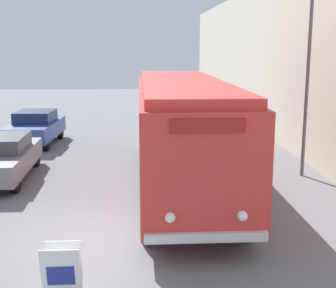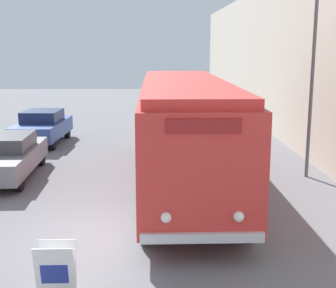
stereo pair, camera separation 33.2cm
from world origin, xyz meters
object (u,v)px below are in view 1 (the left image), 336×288
at_px(sign_board, 62,275).
at_px(parked_car_near, 3,157).
at_px(vintage_bus, 182,127).
at_px(parked_car_mid, 35,127).
at_px(streetlamp, 309,46).

xyz_separation_m(sign_board, parked_car_near, (-3.28, 8.14, 0.22)).
height_order(vintage_bus, parked_car_mid, vintage_bus).
relative_size(vintage_bus, streetlamp, 1.65).
xyz_separation_m(streetlamp, parked_car_mid, (-10.45, 6.02, -3.65)).
bearing_deg(sign_board, parked_car_near, 111.93).
distance_m(vintage_bus, sign_board, 7.52).
bearing_deg(parked_car_near, streetlamp, -2.72).
bearing_deg(parked_car_mid, streetlamp, -26.58).
relative_size(sign_board, streetlamp, 0.16).
xyz_separation_m(vintage_bus, streetlamp, (4.32, 1.02, 2.51)).
relative_size(vintage_bus, parked_car_near, 2.42).
height_order(vintage_bus, streetlamp, streetlamp).
bearing_deg(streetlamp, sign_board, -131.61).
xyz_separation_m(vintage_bus, parked_car_near, (-5.97, 1.26, -1.19)).
xyz_separation_m(streetlamp, parked_car_near, (-10.30, 0.24, -3.70)).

